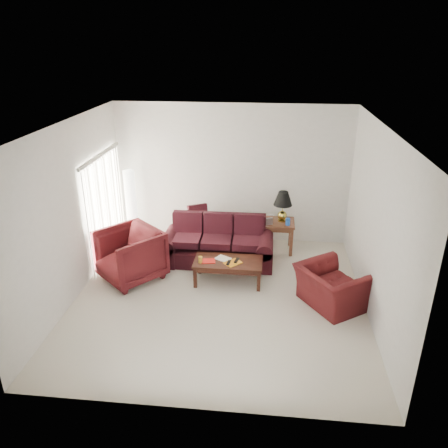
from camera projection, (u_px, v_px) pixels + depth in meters
The scene contains 19 objects.
floor at pixel (219, 298), 7.67m from camera, with size 5.00×5.00×0.00m, color beige.
blinds at pixel (105, 209), 8.66m from camera, with size 0.10×2.00×2.16m, color silver.
sofa at pixel (217, 241), 8.72m from camera, with size 2.23×0.96×0.91m, color black, non-canonical shape.
throw_pillow at pixel (198, 214), 9.36m from camera, with size 0.42×0.12×0.42m, color black.
end_table at pixel (279, 236), 9.25m from camera, with size 0.61×0.61×0.66m, color #4A3119, non-canonical shape.
table_lamp at pixel (283, 206), 9.03m from camera, with size 0.39×0.39×0.65m, color #AE9536, non-canonical shape.
clock at pixel (269, 221), 8.95m from camera, with size 0.14×0.05×0.14m, color #B1B0B4.
blue_canister at pixel (288, 222), 8.93m from camera, with size 0.09×0.09×0.15m, color blue.
picture_frame at pixel (271, 215), 9.26m from camera, with size 0.13×0.02×0.16m, color silver.
floor_lamp at pixel (131, 207), 9.44m from camera, with size 0.27×0.27×1.67m, color white, non-canonical shape.
armchair_left at pixel (130, 255), 8.11m from camera, with size 1.04×1.07×0.98m, color #430F12.
armchair_right at pixel (331, 287), 7.34m from camera, with size 1.06×0.92×0.69m, color #420F11.
coffee_table at pixel (228, 271), 8.09m from camera, with size 1.26×0.63×0.44m, color black, non-canonical shape.
magazine_red at pixel (208, 261), 7.98m from camera, with size 0.25×0.19×0.01m, color red.
magazine_white at pixel (223, 259), 8.07m from camera, with size 0.26×0.20×0.02m, color white.
magazine_orange at pixel (233, 263), 7.92m from camera, with size 0.29×0.22×0.02m, color orange.
remote_a at pixel (229, 263), 7.88m from camera, with size 0.05×0.17×0.02m, color black.
remote_b at pixel (237, 260), 7.96m from camera, with size 0.05×0.18×0.02m, color black.
yellow_glass at pixel (200, 260), 7.91m from camera, with size 0.07×0.07×0.12m, color gold.
Camera 1 is at (0.77, -6.48, 4.24)m, focal length 35.00 mm.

